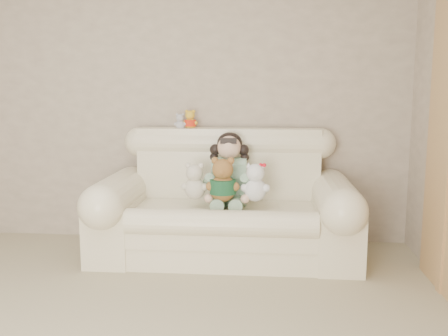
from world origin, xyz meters
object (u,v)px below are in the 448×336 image
Objects in this scene: seated_child at (229,168)px; white_cat at (255,178)px; sofa at (225,195)px; cream_teddy at (195,178)px; brown_teddy at (223,175)px.

seated_child reaches higher than white_cat.
sofa is 3.49× the size of seated_child.
cream_teddy is at bearing -156.24° from sofa.
seated_child is at bearing 87.69° from brown_teddy.
cream_teddy is (-0.26, -0.18, -0.05)m from seated_child.
brown_teddy is 0.25m from white_cat.
seated_child reaches higher than brown_teddy.
cream_teddy is at bearing -147.07° from seated_child.
sofa reaches higher than seated_child.
white_cat is (0.25, 0.04, -0.02)m from brown_teddy.
cream_teddy is (-0.48, 0.03, -0.01)m from white_cat.
cream_teddy is at bearing 157.83° from white_cat.
white_cat is at bearing 5.54° from cream_teddy.
white_cat is 1.05× the size of cream_teddy.
brown_teddy is at bearing -99.30° from seated_child.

